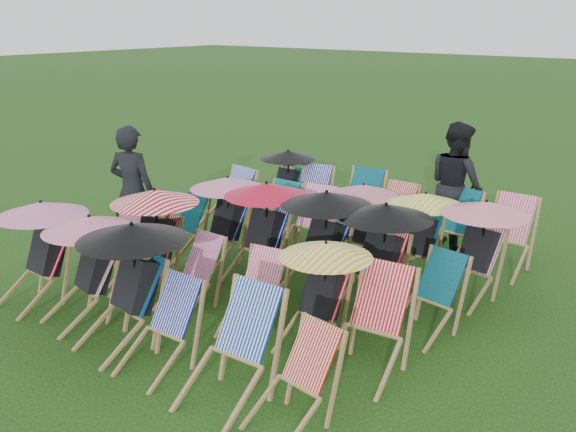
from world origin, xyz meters
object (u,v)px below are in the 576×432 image
Objects in this scene: deckchair_0 at (37,251)px; deckchair_5 at (293,381)px; deckchair_29 at (505,236)px; person_left at (133,191)px; person_rear at (456,185)px.

deckchair_5 is at bearing 1.04° from deckchair_0.
deckchair_5 is at bearing -92.76° from deckchair_29.
person_left reaches higher than deckchair_5.
person_rear is (3.55, 3.24, -0.00)m from person_left.
deckchair_29 reaches higher than deckchair_5.
deckchair_0 reaches higher than deckchair_29.
deckchair_5 is at bearing 139.19° from person_left.
deckchair_0 is 0.67× the size of person_rear.
deckchair_0 is 6.12m from deckchair_29.
person_rear is at bearing 60.24° from deckchair_0.
person_left is (-4.40, 1.88, 0.54)m from deckchair_5.
person_rear is at bearing 107.29° from deckchair_5.
deckchair_29 is at bearing -176.39° from person_rear.
deckchair_0 is at bearing 90.23° from person_rear.
person_left reaches higher than deckchair_0.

